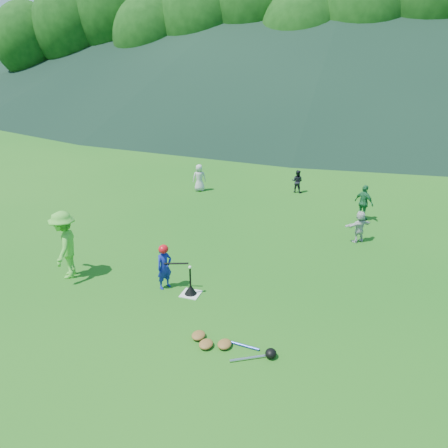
% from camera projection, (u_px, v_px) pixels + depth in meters
% --- Properties ---
extents(ground, '(120.00, 120.00, 0.00)m').
position_uv_depth(ground, '(191.00, 294.00, 10.61)').
color(ground, '#165C15').
rests_on(ground, ground).
extents(home_plate, '(0.45, 0.45, 0.02)m').
position_uv_depth(home_plate, '(191.00, 294.00, 10.61)').
color(home_plate, silver).
rests_on(home_plate, ground).
extents(baseball, '(0.08, 0.08, 0.08)m').
position_uv_depth(baseball, '(190.00, 267.00, 10.34)').
color(baseball, white).
rests_on(baseball, batting_tee).
extents(batter_child, '(0.44, 0.49, 1.13)m').
position_uv_depth(batter_child, '(164.00, 267.00, 10.72)').
color(batter_child, navy).
rests_on(batter_child, ground).
extents(adult_coach, '(1.08, 1.33, 1.79)m').
position_uv_depth(adult_coach, '(65.00, 245.00, 11.14)').
color(adult_coach, '#53B936').
rests_on(adult_coach, ground).
extents(fielder_a, '(0.66, 0.58, 1.13)m').
position_uv_depth(fielder_a, '(199.00, 178.00, 18.24)').
color(fielder_a, '#B9B9B9').
rests_on(fielder_a, ground).
extents(fielder_b, '(0.50, 0.41, 0.95)m').
position_uv_depth(fielder_b, '(297.00, 181.00, 18.07)').
color(fielder_b, black).
rests_on(fielder_b, ground).
extents(fielder_c, '(0.78, 0.67, 1.26)m').
position_uv_depth(fielder_c, '(364.00, 203.00, 15.05)').
color(fielder_c, '#1F6A3B').
rests_on(fielder_c, ground).
extents(fielder_d, '(0.89, 0.83, 1.00)m').
position_uv_depth(fielder_d, '(359.00, 227.00, 13.36)').
color(fielder_d, silver).
rests_on(fielder_d, ground).
extents(batting_tee, '(0.30, 0.30, 0.68)m').
position_uv_depth(batting_tee, '(191.00, 290.00, 10.56)').
color(batting_tee, black).
rests_on(batting_tee, home_plate).
extents(batter_gear, '(0.72, 0.27, 0.49)m').
position_uv_depth(batter_gear, '(164.00, 250.00, 10.54)').
color(batter_gear, red).
rests_on(batter_gear, ground).
extents(equipment_pile, '(1.80, 0.70, 0.19)m').
position_uv_depth(equipment_pile, '(224.00, 344.00, 8.69)').
color(equipment_pile, olive).
rests_on(equipment_pile, ground).
extents(outfield_fence, '(70.07, 0.08, 1.33)m').
position_uv_depth(outfield_fence, '(327.00, 115.00, 34.97)').
color(outfield_fence, gray).
rests_on(outfield_fence, ground).
extents(tree_line, '(70.04, 11.40, 14.82)m').
position_uv_depth(tree_line, '(345.00, 17.00, 37.25)').
color(tree_line, '#382314').
rests_on(tree_line, ground).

